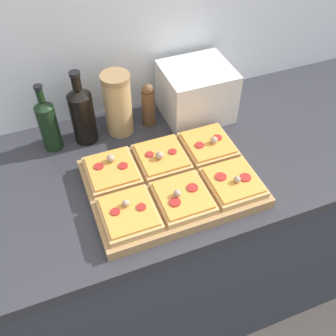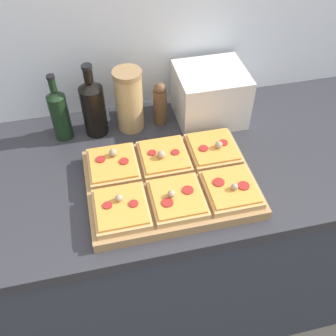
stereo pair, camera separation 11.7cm
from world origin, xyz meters
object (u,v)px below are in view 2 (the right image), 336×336
at_px(grain_jar_tall, 129,100).
at_px(pepper_mill, 160,104).
at_px(cutting_board, 170,184).
at_px(olive_oil_bottle, 59,113).
at_px(wine_bottle, 93,106).
at_px(toaster_oven, 210,95).

bearing_deg(grain_jar_tall, pepper_mill, 0.00).
bearing_deg(cutting_board, olive_oil_bottle, 134.00).
height_order(wine_bottle, pepper_mill, wine_bottle).
height_order(wine_bottle, toaster_oven, wine_bottle).
bearing_deg(grain_jar_tall, cutting_board, -77.59).
xyz_separation_m(olive_oil_bottle, wine_bottle, (0.11, 0.00, 0.01)).
distance_m(cutting_board, wine_bottle, 0.37).
distance_m(wine_bottle, grain_jar_tall, 0.12).
bearing_deg(olive_oil_bottle, pepper_mill, 0.00).
bearing_deg(wine_bottle, cutting_board, -58.75).
xyz_separation_m(grain_jar_tall, pepper_mill, (0.10, 0.00, -0.03)).
height_order(cutting_board, wine_bottle, wine_bottle).
bearing_deg(cutting_board, pepper_mill, 83.25).
height_order(cutting_board, grain_jar_tall, grain_jar_tall).
height_order(grain_jar_tall, toaster_oven, grain_jar_tall).
distance_m(olive_oil_bottle, toaster_oven, 0.51).
distance_m(grain_jar_tall, toaster_oven, 0.28).
bearing_deg(toaster_oven, wine_bottle, 179.05).
bearing_deg(olive_oil_bottle, grain_jar_tall, 0.00).
xyz_separation_m(cutting_board, pepper_mill, (0.04, 0.31, 0.06)).
bearing_deg(grain_jar_tall, toaster_oven, -1.36).
distance_m(cutting_board, toaster_oven, 0.38).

